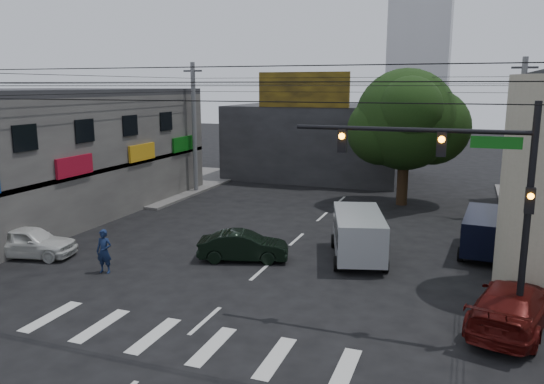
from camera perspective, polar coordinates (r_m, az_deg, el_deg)
The scene contains 15 objects.
ground at distance 20.59m, azimuth -3.32°, elevation -10.33°, with size 160.00×160.00×0.00m, color black.
sidewalk_far_left at distance 44.47m, azimuth -15.49°, elevation 1.22°, with size 16.00×16.00×0.15m, color #514F4C.
building_left at distance 35.06m, azimuth -27.21°, elevation 3.40°, with size 14.00×24.00×7.00m, color #43403E.
building_far at distance 45.30m, azimuth 5.13°, elevation 5.51°, with size 14.00×10.00×6.00m, color #232326.
billboard at distance 40.35m, azimuth 3.39°, elevation 10.93°, with size 7.00×0.30×2.60m, color olive.
street_tree at distance 34.78m, azimuth 14.17°, elevation 7.53°, with size 6.40×6.40×8.70m.
traffic_gantry at distance 16.75m, azimuth 20.37°, elevation 1.11°, with size 7.10×0.35×7.20m.
utility_pole_far_left at distance 38.25m, azimuth -8.35°, elevation 6.76°, with size 0.32×0.32×9.20m, color #59595B.
utility_pole_far_right at distance 33.78m, azimuth 24.97°, elevation 5.22°, with size 0.32×0.32×9.20m, color #59595B.
dark_sedan at distance 23.54m, azimuth -3.10°, elevation -5.83°, with size 4.17×2.46×1.30m, color black.
white_compact at distance 26.33m, azimuth -24.67°, elevation -4.88°, with size 4.43×2.53×1.42m, color silver.
maroon_sedan at distance 18.84m, azimuth 24.40°, elevation -11.05°, with size 3.29×5.51×1.50m, color #450C09.
silver_minivan at distance 23.87m, azimuth 9.26°, elevation -4.74°, with size 3.26×5.20×2.08m, color #A7ABAF, non-canonical shape.
navy_van at distance 26.23m, azimuth 21.93°, elevation -4.19°, with size 2.11×4.82×1.88m, color black, non-canonical shape.
traffic_officer at distance 22.98m, azimuth -17.61°, elevation -6.10°, with size 0.71×0.51×1.83m, color #121F3F.
Camera 1 is at (7.68, -17.52, 7.62)m, focal length 35.00 mm.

